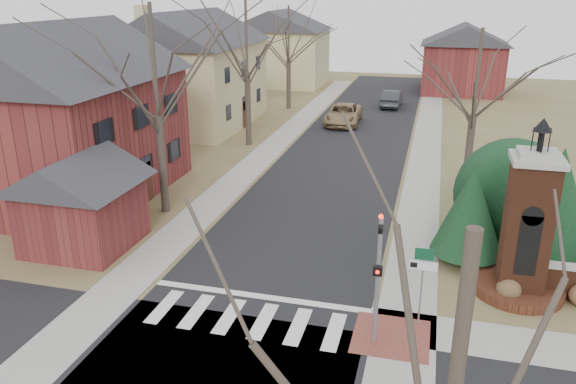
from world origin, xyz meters
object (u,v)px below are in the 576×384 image
(pickup_truck, at_px, (343,114))
(distant_car, at_px, (392,99))
(traffic_signal_pole, at_px, (378,269))
(sign_post, at_px, (423,271))
(brick_gate_monument, at_px, (525,238))

(pickup_truck, xyz_separation_m, distant_car, (3.20, 8.09, -0.02))
(traffic_signal_pole, distance_m, distant_car, 37.70)
(sign_post, relative_size, pickup_truck, 0.48)
(sign_post, xyz_separation_m, pickup_truck, (-7.19, 28.05, -1.15))
(brick_gate_monument, bearing_deg, sign_post, -138.58)
(pickup_truck, bearing_deg, sign_post, -77.38)
(brick_gate_monument, bearing_deg, traffic_signal_pole, -136.76)
(traffic_signal_pole, bearing_deg, brick_gate_monument, 43.24)
(traffic_signal_pole, height_order, brick_gate_monument, brick_gate_monument)
(traffic_signal_pole, relative_size, pickup_truck, 0.79)
(traffic_signal_pole, height_order, distant_car, traffic_signal_pole)
(sign_post, relative_size, brick_gate_monument, 0.42)
(brick_gate_monument, bearing_deg, distant_car, 102.59)
(traffic_signal_pole, bearing_deg, distant_car, 94.11)
(pickup_truck, height_order, distant_car, pickup_truck)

